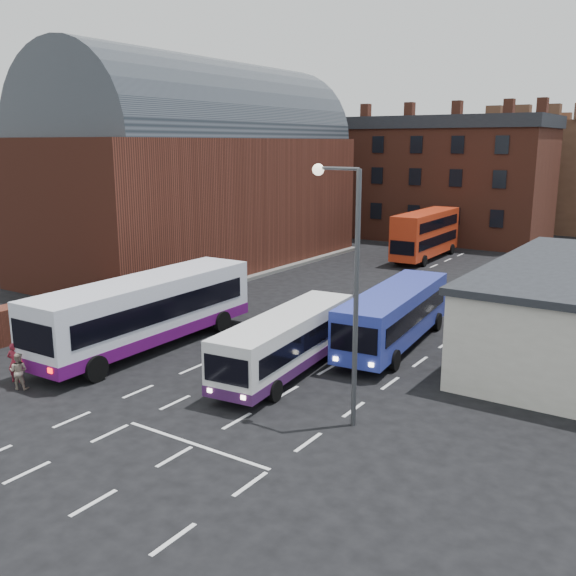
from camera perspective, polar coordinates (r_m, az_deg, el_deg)
The scene contains 11 objects.
ground at distance 27.10m, azimuth -11.93°, elevation -8.47°, with size 180.00×180.00×0.00m, color black.
railway_station at distance 51.25m, azimuth -7.76°, elevation 10.39°, with size 12.00×28.00×16.00m.
forecourt_wall at distance 35.62m, azimuth -21.29°, elevation -2.40°, with size 1.20×10.00×1.80m, color #602B1E.
brick_terrace at distance 68.10m, azimuth 12.85°, elevation 8.96°, with size 22.00×10.00×11.00m, color brown.
bus_white_outbound at distance 31.35m, azimuth -12.51°, elevation -1.71°, with size 3.36×12.57×3.41m.
bus_white_inbound at distance 27.45m, azimuth -0.09°, elevation -4.54°, with size 3.12×9.62×2.58m.
bus_blue at distance 31.40m, azimuth 9.44°, elevation -2.21°, with size 3.40×10.51×2.82m.
bus_red_double at distance 55.53m, azimuth 12.14°, elevation 4.71°, with size 2.71×10.15×4.04m.
street_lamp at distance 21.64m, azimuth 5.40°, elevation 1.38°, with size 1.84×0.40×9.02m.
pedestrian_red at distance 28.93m, azimuth -23.11°, elevation -6.10°, with size 0.62×0.41×1.69m, color maroon.
pedestrian_beige at distance 28.09m, azimuth -22.82°, elevation -6.82°, with size 0.74×0.57×1.51m, color tan.
Camera 1 is at (18.29, -17.48, 9.72)m, focal length 40.00 mm.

